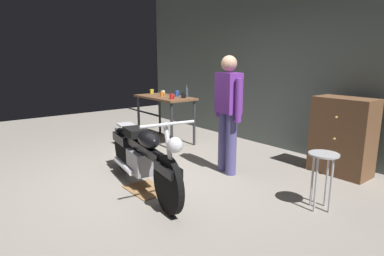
{
  "coord_description": "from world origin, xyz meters",
  "views": [
    {
      "loc": [
        3.58,
        -2.14,
        1.64
      ],
      "look_at": [
        0.04,
        0.7,
        0.65
      ],
      "focal_mm": 30.31,
      "sensor_mm": 36.0,
      "label": 1
    }
  ],
  "objects": [
    {
      "name": "motorcycle",
      "position": [
        0.16,
        -0.2,
        0.45
      ],
      "size": [
        2.17,
        0.68,
        1.0
      ],
      "rotation": [
        0.0,
        0.0,
        -0.17
      ],
      "color": "black",
      "rests_on": "ground_plane"
    },
    {
      "name": "mug_orange_travel",
      "position": [
        -1.67,
        1.34,
        0.95
      ],
      "size": [
        0.12,
        0.09,
        0.09
      ],
      "color": "orange",
      "rests_on": "workbench"
    },
    {
      "name": "mug_blue_enamel",
      "position": [
        -1.48,
        1.55,
        0.96
      ],
      "size": [
        0.11,
        0.08,
        0.11
      ],
      "color": "#2D51AD",
      "rests_on": "workbench"
    },
    {
      "name": "shop_stool",
      "position": [
        1.88,
        1.03,
        0.5
      ],
      "size": [
        0.32,
        0.32,
        0.64
      ],
      "color": "#B2B2B7",
      "rests_on": "ground_plane"
    },
    {
      "name": "wooden_dresser",
      "position": [
        1.45,
        2.3,
        0.55
      ],
      "size": [
        0.8,
        0.47,
        1.1
      ],
      "color": "brown",
      "rests_on": "ground_plane"
    },
    {
      "name": "mug_white_ceramic",
      "position": [
        -1.84,
        1.47,
        0.95
      ],
      "size": [
        0.11,
        0.07,
        0.09
      ],
      "color": "white",
      "rests_on": "workbench"
    },
    {
      "name": "mug_black_matte",
      "position": [
        -1.2,
        1.5,
        0.95
      ],
      "size": [
        0.12,
        0.08,
        0.11
      ],
      "color": "black",
      "rests_on": "workbench"
    },
    {
      "name": "mug_yellow_tall",
      "position": [
        -2.21,
        1.44,
        0.95
      ],
      "size": [
        0.11,
        0.08,
        0.09
      ],
      "color": "yellow",
      "rests_on": "workbench"
    },
    {
      "name": "back_wall",
      "position": [
        0.0,
        2.8,
        1.55
      ],
      "size": [
        8.0,
        0.12,
        3.1
      ],
      "primitive_type": "cube",
      "color": "#56605B",
      "rests_on": "ground_plane"
    },
    {
      "name": "drip_tray",
      "position": [
        0.23,
        -0.19,
        0.01
      ],
      "size": [
        0.56,
        0.4,
        0.01
      ],
      "primitive_type": "cube",
      "color": "olive",
      "rests_on": "ground_plane"
    },
    {
      "name": "ground_plane",
      "position": [
        0.0,
        0.0,
        0.0
      ],
      "size": [
        12.0,
        12.0,
        0.0
      ],
      "primitive_type": "plane",
      "color": "gray"
    },
    {
      "name": "person_standing",
      "position": [
        0.4,
        1.06,
        0.93
      ],
      "size": [
        0.56,
        0.29,
        1.67
      ],
      "rotation": [
        0.0,
        0.0,
        2.96
      ],
      "color": "#544F8E",
      "rests_on": "ground_plane"
    },
    {
      "name": "bottle",
      "position": [
        -1.27,
        1.62,
        1.0
      ],
      "size": [
        0.06,
        0.06,
        0.24
      ],
      "color": "#3F4C59",
      "rests_on": "workbench"
    },
    {
      "name": "mug_red_diner",
      "position": [
        -1.2,
        1.23,
        0.95
      ],
      "size": [
        0.12,
        0.08,
        0.1
      ],
      "color": "red",
      "rests_on": "workbench"
    },
    {
      "name": "storage_bin",
      "position": [
        -1.8,
        0.63,
        0.17
      ],
      "size": [
        0.44,
        0.32,
        0.34
      ],
      "primitive_type": "cube",
      "color": "gray",
      "rests_on": "ground_plane"
    },
    {
      "name": "workbench",
      "position": [
        -1.65,
        1.38,
        0.79
      ],
      "size": [
        1.3,
        0.64,
        0.9
      ],
      "color": "brown",
      "rests_on": "ground_plane"
    }
  ]
}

